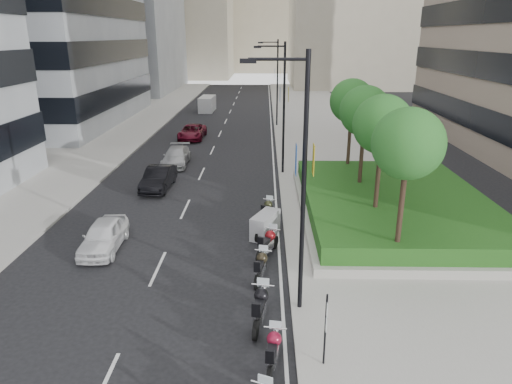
{
  "coord_description": "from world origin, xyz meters",
  "views": [
    {
      "loc": [
        3.02,
        -13.18,
        9.38
      ],
      "look_at": [
        2.59,
        8.23,
        2.0
      ],
      "focal_mm": 32.0,
      "sensor_mm": 36.0,
      "label": 1
    }
  ],
  "objects_px": {
    "lamp_post_2": "(276,79)",
    "motorcycle_2": "(260,307)",
    "lamp_post_1": "(282,102)",
    "motorcycle_6": "(267,210)",
    "lamp_post_0": "(299,176)",
    "car_d": "(192,132)",
    "motorcycle_1": "(273,351)",
    "parking_sign": "(326,326)",
    "car_c": "(176,156)",
    "motorcycle_3": "(261,266)",
    "motorcycle_5": "(265,225)",
    "car_a": "(104,236)",
    "car_b": "(158,178)",
    "motorcycle_4": "(268,243)",
    "delivery_van": "(207,105)"
  },
  "relations": [
    {
      "from": "car_d",
      "to": "motorcycle_6",
      "type": "bearing_deg",
      "value": -69.08
    },
    {
      "from": "motorcycle_3",
      "to": "motorcycle_4",
      "type": "bearing_deg",
      "value": 3.17
    },
    {
      "from": "lamp_post_0",
      "to": "motorcycle_5",
      "type": "distance_m",
      "value": 7.85
    },
    {
      "from": "motorcycle_2",
      "to": "car_a",
      "type": "xyz_separation_m",
      "value": [
        -7.25,
        5.61,
        0.04
      ]
    },
    {
      "from": "parking_sign",
      "to": "car_a",
      "type": "bearing_deg",
      "value": 139.59
    },
    {
      "from": "car_a",
      "to": "car_c",
      "type": "height_order",
      "value": "car_a"
    },
    {
      "from": "motorcycle_4",
      "to": "car_d",
      "type": "height_order",
      "value": "car_d"
    },
    {
      "from": "motorcycle_1",
      "to": "motorcycle_5",
      "type": "bearing_deg",
      "value": 9.98
    },
    {
      "from": "motorcycle_3",
      "to": "lamp_post_2",
      "type": "bearing_deg",
      "value": 8.9
    },
    {
      "from": "motorcycle_4",
      "to": "parking_sign",
      "type": "bearing_deg",
      "value": -142.96
    },
    {
      "from": "motorcycle_1",
      "to": "motorcycle_5",
      "type": "xyz_separation_m",
      "value": [
        -0.23,
        9.35,
        0.03
      ]
    },
    {
      "from": "lamp_post_0",
      "to": "car_d",
      "type": "bearing_deg",
      "value": 105.76
    },
    {
      "from": "lamp_post_1",
      "to": "lamp_post_2",
      "type": "height_order",
      "value": "same"
    },
    {
      "from": "parking_sign",
      "to": "car_d",
      "type": "bearing_deg",
      "value": 105.44
    },
    {
      "from": "motorcycle_2",
      "to": "car_d",
      "type": "xyz_separation_m",
      "value": [
        -6.81,
        29.36,
        0.03
      ]
    },
    {
      "from": "car_a",
      "to": "car_b",
      "type": "relative_size",
      "value": 0.92
    },
    {
      "from": "motorcycle_1",
      "to": "car_b",
      "type": "xyz_separation_m",
      "value": [
        -7.09,
        16.58,
        0.15
      ]
    },
    {
      "from": "motorcycle_3",
      "to": "delivery_van",
      "type": "height_order",
      "value": "delivery_van"
    },
    {
      "from": "lamp_post_1",
      "to": "motorcycle_3",
      "type": "height_order",
      "value": "lamp_post_1"
    },
    {
      "from": "motorcycle_5",
      "to": "motorcycle_3",
      "type": "bearing_deg",
      "value": -157.82
    },
    {
      "from": "lamp_post_0",
      "to": "motorcycle_5",
      "type": "bearing_deg",
      "value": 99.62
    },
    {
      "from": "motorcycle_6",
      "to": "delivery_van",
      "type": "bearing_deg",
      "value": 28.09
    },
    {
      "from": "car_a",
      "to": "car_b",
      "type": "distance_m",
      "value": 8.81
    },
    {
      "from": "motorcycle_3",
      "to": "parking_sign",
      "type": "bearing_deg",
      "value": -148.7
    },
    {
      "from": "motorcycle_4",
      "to": "car_b",
      "type": "bearing_deg",
      "value": 61.51
    },
    {
      "from": "motorcycle_6",
      "to": "car_b",
      "type": "bearing_deg",
      "value": 69.67
    },
    {
      "from": "parking_sign",
      "to": "motorcycle_2",
      "type": "distance_m",
      "value": 3.02
    },
    {
      "from": "parking_sign",
      "to": "car_d",
      "type": "relative_size",
      "value": 0.52
    },
    {
      "from": "motorcycle_6",
      "to": "car_a",
      "type": "xyz_separation_m",
      "value": [
        -7.51,
        -3.63,
        0.12
      ]
    },
    {
      "from": "parking_sign",
      "to": "car_c",
      "type": "bearing_deg",
      "value": 110.9
    },
    {
      "from": "car_a",
      "to": "motorcycle_3",
      "type": "bearing_deg",
      "value": -21.48
    },
    {
      "from": "lamp_post_0",
      "to": "car_c",
      "type": "bearing_deg",
      "value": 112.16
    },
    {
      "from": "motorcycle_1",
      "to": "motorcycle_6",
      "type": "xyz_separation_m",
      "value": [
        -0.14,
        11.41,
        -0.01
      ]
    },
    {
      "from": "motorcycle_3",
      "to": "motorcycle_6",
      "type": "xyz_separation_m",
      "value": [
        0.27,
        6.23,
        -0.02
      ]
    },
    {
      "from": "parking_sign",
      "to": "car_d",
      "type": "xyz_separation_m",
      "value": [
        -8.71,
        31.55,
        -0.79
      ]
    },
    {
      "from": "lamp_post_1",
      "to": "motorcycle_6",
      "type": "bearing_deg",
      "value": -96.58
    },
    {
      "from": "lamp_post_2",
      "to": "delivery_van",
      "type": "height_order",
      "value": "lamp_post_2"
    },
    {
      "from": "motorcycle_1",
      "to": "delivery_van",
      "type": "height_order",
      "value": "delivery_van"
    },
    {
      "from": "motorcycle_1",
      "to": "motorcycle_4",
      "type": "distance_m",
      "value": 7.3
    },
    {
      "from": "car_b",
      "to": "car_c",
      "type": "bearing_deg",
      "value": 91.45
    },
    {
      "from": "motorcycle_6",
      "to": "car_d",
      "type": "distance_m",
      "value": 21.33
    },
    {
      "from": "motorcycle_4",
      "to": "delivery_van",
      "type": "bearing_deg",
      "value": 35.24
    },
    {
      "from": "motorcycle_5",
      "to": "motorcycle_2",
      "type": "bearing_deg",
      "value": -156.75
    },
    {
      "from": "car_a",
      "to": "lamp_post_0",
      "type": "bearing_deg",
      "value": -31.13
    },
    {
      "from": "lamp_post_1",
      "to": "lamp_post_2",
      "type": "distance_m",
      "value": 18.0
    },
    {
      "from": "lamp_post_1",
      "to": "motorcycle_5",
      "type": "distance_m",
      "value": 11.59
    },
    {
      "from": "lamp_post_1",
      "to": "parking_sign",
      "type": "height_order",
      "value": "lamp_post_1"
    },
    {
      "from": "lamp_post_0",
      "to": "car_d",
      "type": "xyz_separation_m",
      "value": [
        -8.06,
        28.55,
        -4.4
      ]
    },
    {
      "from": "motorcycle_4",
      "to": "car_c",
      "type": "relative_size",
      "value": 0.46
    },
    {
      "from": "lamp_post_2",
      "to": "motorcycle_2",
      "type": "distance_m",
      "value": 36.1
    }
  ]
}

